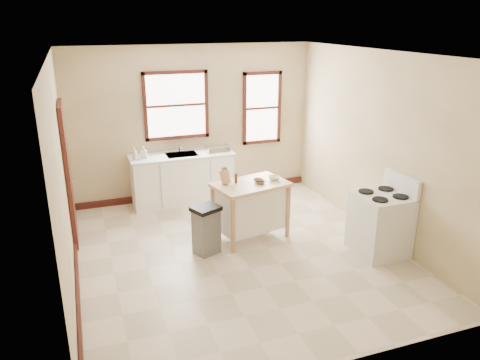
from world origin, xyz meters
The scene contains 23 objects.
floor centered at (0.00, 0.00, 0.00)m, with size 5.00×5.00×0.00m, color beige.
ceiling centered at (0.00, 0.00, 2.80)m, with size 5.00×5.00×0.00m, color white.
wall_back centered at (0.00, 2.50, 1.40)m, with size 4.50×0.04×2.80m, color beige.
wall_left centered at (-2.25, 0.00, 1.40)m, with size 0.04×5.00×2.80m, color beige.
wall_right centered at (2.25, 0.00, 1.40)m, with size 0.04×5.00×2.80m, color beige.
window_main centered at (-0.30, 2.48, 1.75)m, with size 1.17×0.06×1.22m, color #3D1510, non-canonical shape.
window_side centered at (1.35, 2.48, 1.60)m, with size 0.77×0.06×1.37m, color #3D1510, non-canonical shape.
door_left centered at (-2.21, 1.30, 1.05)m, with size 0.06×0.90×2.10m, color #3D1510.
baseboard_back centered at (0.00, 2.47, 0.06)m, with size 4.50×0.04×0.12m, color #3D1510.
baseboard_left centered at (-2.22, 0.00, 0.06)m, with size 0.04×5.00×0.12m, color #3D1510.
sink_counter centered at (-0.30, 2.20, 0.46)m, with size 1.86×0.62×0.92m, color white, non-canonical shape.
faucet centered at (-0.30, 2.38, 1.03)m, with size 0.03×0.03×0.22m, color silver.
soap_bottle_a centered at (-1.13, 2.13, 1.03)m, with size 0.08×0.09×0.22m, color #B2B2B2.
soap_bottle_b centered at (-0.96, 2.19, 1.02)m, with size 0.09×0.09×0.21m, color #B2B2B2.
dish_rack centered at (0.36, 2.17, 0.97)m, with size 0.43×0.32×0.11m, color silver, non-canonical shape.
kitchen_island centered at (0.35, 0.43, 0.44)m, with size 1.08×0.69×0.89m, color #F3CE8F, non-canonical shape.
knife_block centered at (-0.02, 0.53, 0.99)m, with size 0.10×0.10×0.20m, color tan, non-canonical shape.
pepper_grinder centered at (0.14, 0.52, 0.96)m, with size 0.04×0.04×0.15m, color #3E2410.
bowl_a centered at (0.48, 0.38, 0.91)m, with size 0.16×0.16×0.04m, color brown.
bowl_b centered at (0.49, 0.47, 0.91)m, with size 0.15×0.15×0.04m, color brown.
bowl_c centered at (0.74, 0.46, 0.92)m, with size 0.18×0.18×0.06m, color white.
trash_bin centered at (-0.43, 0.16, 0.36)m, with size 0.37×0.31×0.72m, color slate, non-canonical shape.
gas_stove centered at (1.91, -0.66, 0.58)m, with size 0.72×0.73×1.17m, color silver, non-canonical shape.
Camera 1 is at (-2.01, -5.72, 3.23)m, focal length 35.00 mm.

